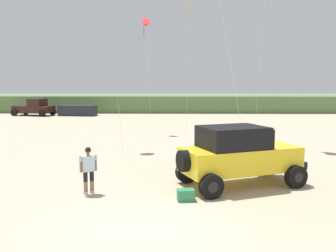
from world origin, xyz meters
TOP-DOWN VIEW (x-y plane):
  - ground_plane at (0.00, 0.00)m, footprint 220.00×220.00m
  - dune_ridge at (1.84, 39.90)m, footprint 90.00×8.73m
  - jeep at (3.32, 4.10)m, footprint 5.00×3.80m
  - person_watching at (-2.07, 2.91)m, footprint 0.57×0.43m
  - cooler_box at (1.28, 2.27)m, footprint 0.60×0.43m
  - distant_pickup at (-15.42, 32.50)m, footprint 4.92×3.37m
  - distant_sedan at (-10.39, 32.53)m, footprint 4.39×2.26m
  - kite_black_sled at (-1.27, 18.45)m, footprint 1.13×4.46m

SIDE VIEW (x-z plane):
  - ground_plane at x=0.00m, z-range 0.00..0.00m
  - cooler_box at x=1.28m, z-range 0.00..0.38m
  - distant_sedan at x=-10.39m, z-range 0.00..1.20m
  - person_watching at x=-2.07m, z-range 0.10..1.77m
  - distant_pickup at x=-15.42m, z-range -0.05..1.93m
  - dune_ridge at x=1.84m, z-range 0.00..2.10m
  - jeep at x=3.32m, z-range 0.07..2.33m
  - kite_black_sled at x=-1.27m, z-range 3.85..12.50m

